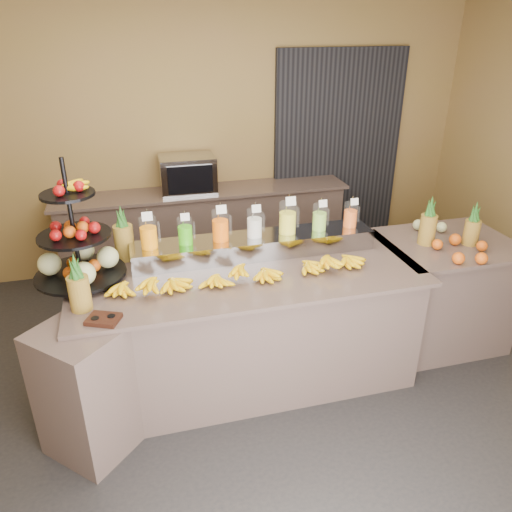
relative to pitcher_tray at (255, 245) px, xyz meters
name	(u,v)px	position (x,y,z in m)	size (l,w,h in m)	color
ground	(259,401)	(-0.12, -0.58, -1.01)	(6.00, 6.00, 0.00)	black
room_envelope	(256,124)	(0.07, 0.21, 0.87)	(6.04, 5.02, 2.82)	olive
buffet_counter	(235,332)	(-0.23, -0.32, -0.54)	(2.75, 1.25, 0.93)	gray
right_counter	(439,291)	(1.58, -0.18, -0.54)	(1.08, 0.88, 0.93)	gray
back_ledge	(205,231)	(-0.12, 1.67, -0.54)	(3.10, 0.55, 0.93)	gray
pitcher_tray	(255,245)	(0.00, 0.00, 0.00)	(1.85, 0.30, 0.15)	gray
juice_pitcher_orange_a	(149,234)	(-0.78, 0.00, 0.18)	(0.13, 0.13, 0.30)	silver
juice_pitcher_green	(185,232)	(-0.52, 0.00, 0.16)	(0.11, 0.11, 0.26)	silver
juice_pitcher_orange_b	(220,227)	(-0.26, 0.00, 0.18)	(0.13, 0.13, 0.30)	silver
juice_pitcher_milk	(254,225)	(0.00, 0.00, 0.17)	(0.12, 0.12, 0.28)	silver
juice_pitcher_lemon	(288,220)	(0.26, 0.00, 0.18)	(0.13, 0.14, 0.32)	silver
juice_pitcher_lime	(319,219)	(0.52, 0.00, 0.17)	(0.11, 0.12, 0.27)	silver
juice_pitcher_orange_c	(350,216)	(0.78, 0.00, 0.16)	(0.11, 0.11, 0.26)	silver
banana_heap	(242,271)	(-0.19, -0.36, -0.01)	(1.79, 0.16, 0.15)	yellow
fruit_stand	(83,251)	(-1.22, -0.09, 0.15)	(0.76, 0.76, 0.86)	black
condiment_caddy	(104,319)	(-1.11, -0.67, -0.06)	(0.19, 0.14, 0.03)	black
pineapple_left_a	(79,289)	(-1.25, -0.49, 0.07)	(0.13, 0.13, 0.38)	brown
pineapple_left_b	(124,239)	(-0.96, 0.18, 0.09)	(0.14, 0.14, 0.43)	brown
right_fruit_pile	(454,240)	(1.53, -0.31, 0.00)	(0.46, 0.44, 0.24)	brown
oven_warmer	(187,174)	(-0.27, 1.67, 0.11)	(0.56, 0.39, 0.38)	gray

